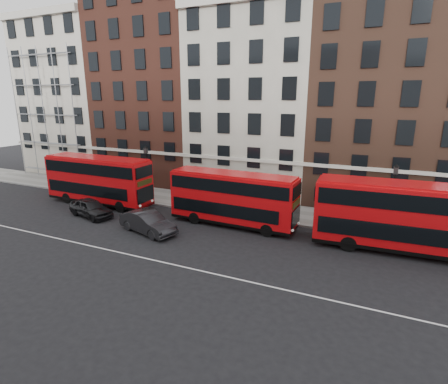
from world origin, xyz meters
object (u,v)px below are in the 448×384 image
at_px(bus_c, 232,198).
at_px(bus_d, 403,216).
at_px(car_rear, 91,208).
at_px(bus_b, 98,179).
at_px(car_front, 148,222).

xyz_separation_m(bus_c, bus_d, (12.22, -0.00, 0.21)).
bearing_deg(car_rear, bus_d, -69.55).
relative_size(bus_b, bus_d, 0.97).
relative_size(bus_c, car_front, 2.07).
relative_size(bus_b, car_rear, 2.41).
bearing_deg(car_front, car_rear, 96.72).
bearing_deg(car_rear, bus_b, 45.39).
bearing_deg(bus_c, bus_b, -178.20).
xyz_separation_m(bus_b, car_rear, (2.02, -3.18, -1.70)).
height_order(bus_b, car_front, bus_b).
bearing_deg(bus_b, bus_c, 0.50).
distance_m(bus_b, car_rear, 4.14).
height_order(bus_b, bus_c, bus_b).
bearing_deg(bus_c, car_front, -139.60).
distance_m(bus_c, bus_d, 12.22).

